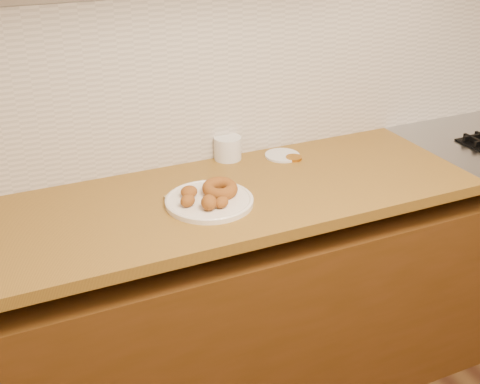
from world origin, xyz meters
The scene contains 11 objects.
wall_back centered at (0.00, 2.00, 1.35)m, with size 4.00×0.02×2.70m, color #B8AB90.
base_cabinet centered at (0.00, 1.69, 0.39)m, with size 3.60×0.60×0.77m, color #4E2B10.
butcher_block centered at (-0.65, 1.69, 0.88)m, with size 2.30×0.62×0.04m, color #89601C.
backsplash centered at (0.00, 1.99, 1.20)m, with size 3.60×0.02×0.60m, color beige.
donut_plate centered at (-0.44, 1.64, 0.91)m, with size 0.29×0.29×0.02m, color white.
ring_donut centered at (-0.40, 1.66, 0.94)m, with size 0.12×0.12×0.04m, color brown.
fried_dough_chunks centered at (-0.48, 1.61, 0.94)m, with size 0.16×0.19×0.05m.
plastic_tub centered at (-0.24, 1.95, 0.94)m, with size 0.10×0.10×0.09m, color silver.
tub_lid centered at (-0.04, 1.88, 0.90)m, with size 0.13×0.13×0.01m, color silver.
brass_jar_lid centered at (-0.02, 1.84, 0.91)m, with size 0.06×0.06×0.01m, color #B87A24.
wooden_utensil centered at (-0.48, 1.75, 0.91)m, with size 0.18×0.02×0.01m, color olive.
Camera 1 is at (-1.07, 0.03, 1.81)m, focal length 45.00 mm.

